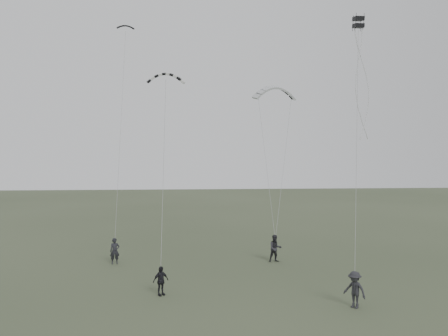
{
  "coord_description": "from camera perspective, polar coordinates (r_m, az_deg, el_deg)",
  "views": [
    {
      "loc": [
        -1.61,
        -25.03,
        7.95
      ],
      "look_at": [
        0.55,
        4.94,
        6.9
      ],
      "focal_mm": 35.0,
      "sensor_mm": 36.0,
      "label": 1
    }
  ],
  "objects": [
    {
      "name": "kite_box",
      "position": [
        29.96,
        17.14,
        17.74
      ],
      "size": [
        0.61,
        0.7,
        0.77
      ],
      "primitive_type": null,
      "rotation": [
        0.15,
        0.0,
        0.05
      ],
      "color": "black",
      "rests_on": "flyer_far"
    },
    {
      "name": "kite_pale_large",
      "position": [
        38.8,
        6.68,
        10.41
      ],
      "size": [
        4.05,
        2.09,
        1.79
      ],
      "primitive_type": null,
      "rotation": [
        0.33,
        0.0,
        0.2
      ],
      "color": "#AEB1B3",
      "rests_on": "flyer_right"
    },
    {
      "name": "flyer_left",
      "position": [
        32.67,
        -14.07,
        -10.47
      ],
      "size": [
        0.75,
        0.57,
        1.85
      ],
      "primitive_type": "imported",
      "rotation": [
        0.0,
        0.0,
        0.21
      ],
      "color": "black",
      "rests_on": "ground"
    },
    {
      "name": "flyer_far",
      "position": [
        24.11,
        16.7,
        -14.97
      ],
      "size": [
        1.3,
        1.39,
        1.88
      ],
      "primitive_type": "imported",
      "rotation": [
        0.0,
        0.0,
        -0.9
      ],
      "color": "#232327",
      "rests_on": "ground"
    },
    {
      "name": "flyer_right",
      "position": [
        32.49,
        6.72,
        -10.39
      ],
      "size": [
        1.04,
        0.85,
        1.97
      ],
      "primitive_type": "imported",
      "rotation": [
        0.0,
        0.0,
        0.12
      ],
      "color": "#232327",
      "rests_on": "ground"
    },
    {
      "name": "flyer_center",
      "position": [
        25.33,
        -8.27,
        -14.38
      ],
      "size": [
        1.01,
        0.87,
        1.63
      ],
      "primitive_type": "imported",
      "rotation": [
        0.0,
        0.0,
        0.61
      ],
      "color": "black",
      "rests_on": "ground"
    },
    {
      "name": "ground",
      "position": [
        26.31,
        -0.44,
        -15.58
      ],
      "size": [
        140.0,
        140.0,
        0.0
      ],
      "primitive_type": "plane",
      "color": "#38422C",
      "rests_on": "ground"
    },
    {
      "name": "kite_striped",
      "position": [
        31.91,
        -7.61,
        12.08
      ],
      "size": [
        2.68,
        0.97,
        1.2
      ],
      "primitive_type": null,
      "rotation": [
        0.24,
        0.0,
        0.03
      ],
      "color": "black",
      "rests_on": "flyer_center"
    },
    {
      "name": "kite_dark_small",
      "position": [
        37.18,
        -12.73,
        17.67
      ],
      "size": [
        1.43,
        0.75,
        0.57
      ],
      "primitive_type": null,
      "rotation": [
        0.31,
        0.0,
        0.17
      ],
      "color": "black",
      "rests_on": "flyer_left"
    }
  ]
}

